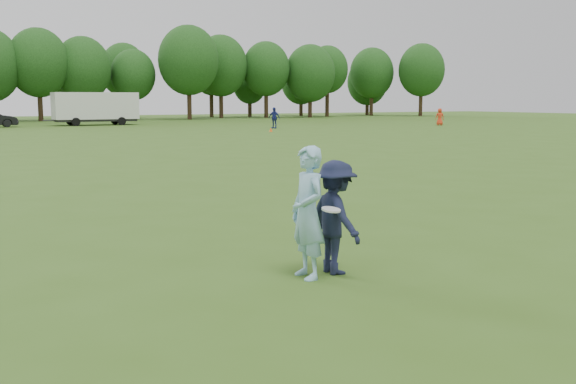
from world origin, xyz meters
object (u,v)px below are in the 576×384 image
(defender, at_px, (336,217))
(cargo_trailer, at_px, (96,107))
(thrower, at_px, (308,213))
(field_cone, at_px, (271,130))
(player_far_c, at_px, (440,117))
(player_far_b, at_px, (274,118))

(defender, relative_size, cargo_trailer, 0.18)
(thrower, distance_m, field_cone, 43.78)
(player_far_c, relative_size, field_cone, 5.55)
(player_far_b, xyz_separation_m, field_cone, (-3.05, -5.18, -0.77))
(defender, height_order, player_far_c, player_far_c)
(thrower, bearing_deg, player_far_c, 138.34)
(thrower, bearing_deg, defender, 95.81)
(thrower, height_order, cargo_trailer, cargo_trailer)
(defender, relative_size, player_far_c, 1.00)
(player_far_c, bearing_deg, thrower, 78.43)
(thrower, height_order, player_far_c, thrower)
(thrower, relative_size, player_far_c, 1.13)
(defender, xyz_separation_m, field_cone, (19.45, 38.93, -0.68))
(thrower, xyz_separation_m, player_far_c, (40.23, 42.18, -0.11))
(player_far_c, xyz_separation_m, cargo_trailer, (-29.07, 17.00, 0.94))
(player_far_b, height_order, cargo_trailer, cargo_trailer)
(cargo_trailer, bearing_deg, player_far_c, -30.33)
(thrower, bearing_deg, cargo_trailer, 171.30)
(thrower, relative_size, defender, 1.14)
(player_far_b, height_order, field_cone, player_far_b)
(player_far_c, height_order, field_cone, player_far_c)
(player_far_b, relative_size, cargo_trailer, 0.20)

